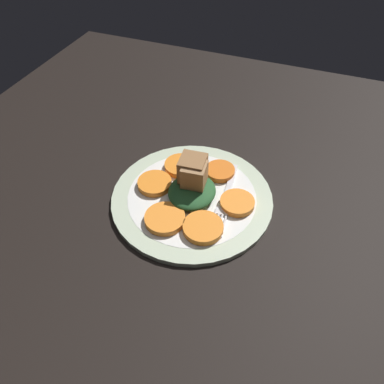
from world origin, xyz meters
TOP-DOWN VIEW (x-y plane):
  - table_slab at (0.00, 0.00)cm, footprint 120.00×120.00cm
  - plate at (0.00, 0.00)cm, footprint 30.22×30.22cm
  - carrot_slice_0 at (6.48, 4.91)cm, footprint 6.53×6.53cm
  - carrot_slice_1 at (-0.33, 7.67)cm, footprint 6.55×6.55cm
  - carrot_slice_2 at (-7.40, 2.25)cm, footprint 7.19×7.19cm
  - carrot_slice_3 at (-6.91, -4.67)cm, footprint 7.03×7.03cm
  - carrot_slice_4 at (0.76, -8.54)cm, footprint 6.33×6.33cm
  - carrot_slice_5 at (7.78, -2.97)cm, footprint 5.84×5.84cm
  - center_pile at (0.99, 0.22)cm, footprint 9.74×8.76cm
  - fork at (1.23, -6.17)cm, footprint 18.68×3.58cm

SIDE VIEW (x-z plane):
  - table_slab at x=0.00cm, z-range 0.00..2.00cm
  - plate at x=0.00cm, z-range 1.99..3.04cm
  - fork at x=1.23cm, z-range 3.10..3.50cm
  - carrot_slice_0 at x=6.48cm, z-range 3.10..4.25cm
  - carrot_slice_1 at x=-0.33cm, z-range 3.10..4.25cm
  - carrot_slice_2 at x=-7.40cm, z-range 3.10..4.25cm
  - carrot_slice_3 at x=-6.91cm, z-range 3.10..4.25cm
  - carrot_slice_4 at x=0.76cm, z-range 3.10..4.25cm
  - carrot_slice_5 at x=7.78cm, z-range 3.10..4.25cm
  - center_pile at x=0.99cm, z-range 2.55..9.57cm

